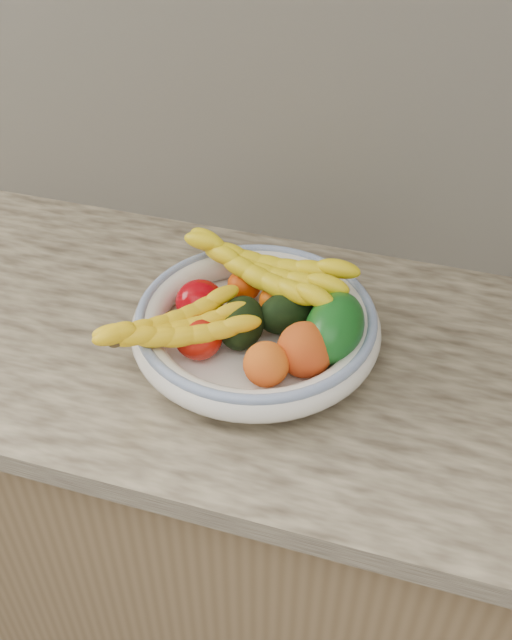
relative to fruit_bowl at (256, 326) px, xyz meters
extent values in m
cube|color=brown|center=(0.00, 0.02, -0.52)|extent=(2.40, 0.62, 0.86)
cube|color=#C1AF8A|center=(0.00, 0.02, -0.07)|extent=(2.44, 0.66, 0.04)
cube|color=beige|center=(0.00, 0.33, 0.20)|extent=(2.40, 0.02, 0.50)
cylinder|color=white|center=(0.00, 0.00, -0.04)|extent=(0.13, 0.13, 0.02)
cylinder|color=white|center=(0.00, 0.00, -0.03)|extent=(0.32, 0.32, 0.01)
torus|color=white|center=(0.00, 0.00, 0.00)|extent=(0.39, 0.39, 0.05)
torus|color=#355596|center=(0.00, 0.00, 0.02)|extent=(0.37, 0.37, 0.02)
ellipsoid|color=#E14A04|center=(-0.05, 0.09, 0.01)|extent=(0.06, 0.06, 0.05)
ellipsoid|color=#EE4E05|center=(0.04, 0.09, 0.01)|extent=(0.06, 0.06, 0.05)
ellipsoid|color=#FF6805|center=(0.01, 0.06, 0.01)|extent=(0.06, 0.06, 0.05)
ellipsoid|color=#9E0009|center=(-0.10, 0.01, 0.01)|extent=(0.10, 0.10, 0.07)
ellipsoid|color=#B5150A|center=(-0.07, -0.07, 0.01)|extent=(0.08, 0.08, 0.07)
ellipsoid|color=black|center=(-0.02, -0.02, 0.02)|extent=(0.08, 0.11, 0.07)
ellipsoid|color=black|center=(0.04, 0.03, 0.02)|extent=(0.11, 0.11, 0.07)
ellipsoid|color=#0E4B13|center=(0.12, 0.00, 0.03)|extent=(0.12, 0.14, 0.12)
ellipsoid|color=orange|center=(0.04, -0.10, 0.02)|extent=(0.07, 0.07, 0.07)
ellipsoid|color=orange|center=(0.09, -0.05, 0.02)|extent=(0.09, 0.09, 0.08)
camera|label=1|loc=(0.25, -0.81, 0.73)|focal=40.00mm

